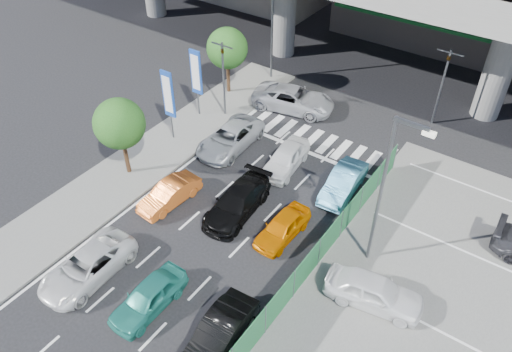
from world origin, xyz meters
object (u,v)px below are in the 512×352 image
Objects in this scene: taxi_teal_mid at (148,297)px; crossing_wagon_silver at (294,99)px; taxi_orange_right at (283,227)px; hatch_black_mid_right at (219,335)px; parked_sedan_white at (374,291)px; sedan_black_mid at (237,202)px; kei_truck_front_right at (343,182)px; tree_far at (227,48)px; tree_near at (119,124)px; traffic_light_left at (223,61)px; street_lamp_right at (387,183)px; street_lamp_left at (274,17)px; traffic_cone at (351,274)px; taxi_orange_left at (170,194)px; traffic_light_right at (446,69)px; sedan_white_front_mid at (286,158)px; sedan_white_mid_left at (87,266)px; wagon_silver_front_left at (230,138)px; signboard_far at (196,74)px; signboard_near at (168,96)px.

crossing_wagon_silver reaches higher than taxi_teal_mid.
taxi_orange_right is at bearing -162.98° from crossing_wagon_silver.
parked_sedan_white reaches higher than hatch_black_mid_right.
sedan_black_mid is 5.95m from kei_truck_front_right.
tree_near is at bearing -85.64° from tree_far.
sedan_black_mid is 0.86× the size of crossing_wagon_silver.
traffic_light_left is 14.68m from street_lamp_right.
kei_truck_front_right is at bearing -142.51° from crossing_wagon_silver.
taxi_orange_right is at bearing -54.89° from street_lamp_left.
tree_near is at bearing 147.91° from crossing_wagon_silver.
traffic_cone is at bearing -10.42° from sedan_black_mid.
taxi_orange_left is at bearing -175.32° from traffic_cone.
kei_truck_front_right is at bearing 80.81° from taxi_orange_right.
kei_truck_front_right reaches higher than taxi_teal_mid.
traffic_light_right reaches higher than parked_sedan_white.
sedan_black_mid is at bearing -133.77° from kei_truck_front_right.
taxi_orange_right is 5.45m from sedan_white_front_mid.
tree_near reaches higher than kei_truck_front_right.
sedan_white_mid_left is at bearing -146.18° from traffic_cone.
tree_near is 12.47m from kei_truck_front_right.
taxi_teal_mid is 12.04m from wagon_silver_front_left.
sedan_white_front_mid reaches higher than kei_truck_front_right.
kei_truck_front_right is at bearing 58.60° from sedan_white_mid_left.
hatch_black_mid_right is 11.26m from kei_truck_front_right.
wagon_silver_front_left reaches higher than traffic_cone.
traffic_light_right reaches higher than signboard_far.
taxi_orange_left is at bearing 140.04° from hatch_black_mid_right.
signboard_far is 16.21m from traffic_cone.
traffic_cone is at bearing -98.06° from street_lamp_right.
traffic_light_left is 1.28× the size of sedan_white_front_mid.
traffic_light_right reaches higher than taxi_orange_right.
wagon_silver_front_left is 11.78m from traffic_cone.
street_lamp_right is 12.10m from wagon_silver_front_left.
tree_near reaches higher than taxi_teal_mid.
traffic_light_right is at bearing 53.91° from sedan_white_front_mid.
street_lamp_right reaches higher than tree_far.
signboard_near is at bearing -161.12° from wagon_silver_front_left.
signboard_far is 1.31× the size of taxi_orange_right.
street_lamp_left is (-0.13, 6.00, 0.83)m from traffic_light_left.
traffic_cone is (4.03, -0.55, -0.20)m from taxi_orange_right.
taxi_orange_left is 11.62m from parked_sedan_white.
parked_sedan_white is at bearing -24.53° from signboard_far.
kei_truck_front_right is at bearing 86.24° from hatch_black_mid_right.
crossing_wagon_silver is (0.13, 17.63, 0.11)m from sedan_white_mid_left.
traffic_light_right reaches higher than sedan_white_front_mid.
tree_near is at bearing 79.30° from parked_sedan_white.
wagon_silver_front_left is 3.85m from sedan_white_front_mid.
traffic_light_right is 1.09× the size of sedan_black_mid.
taxi_orange_right is (2.44, 6.85, -0.04)m from taxi_teal_mid.
hatch_black_mid_right is (3.61, 0.28, 0.04)m from taxi_teal_mid.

